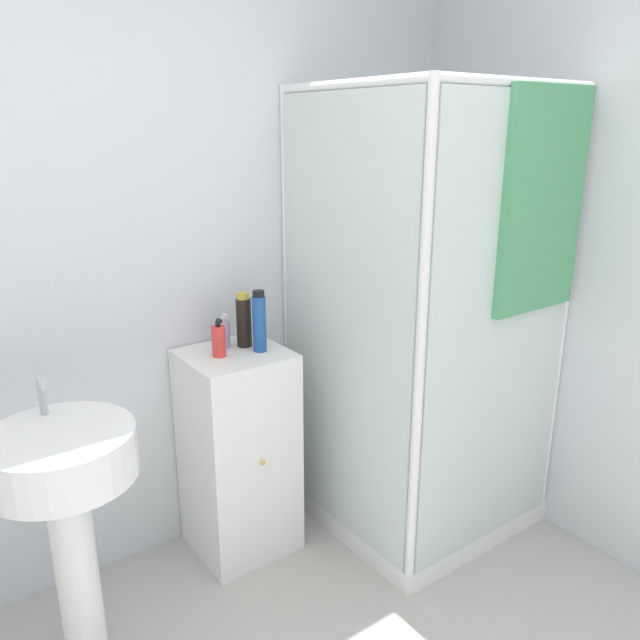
% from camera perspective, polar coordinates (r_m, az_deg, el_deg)
% --- Properties ---
extents(wall_back, '(6.40, 0.06, 2.50)m').
position_cam_1_polar(wall_back, '(2.42, -20.39, 4.71)').
color(wall_back, silver).
rests_on(wall_back, ground_plane).
extents(shower_enclosure, '(0.86, 0.89, 1.89)m').
position_cam_1_polar(shower_enclosure, '(2.78, 9.51, -8.12)').
color(shower_enclosure, white).
rests_on(shower_enclosure, ground_plane).
extents(vanity_cabinet, '(0.40, 0.40, 0.88)m').
position_cam_1_polar(vanity_cabinet, '(2.66, -7.45, -11.88)').
color(vanity_cabinet, white).
rests_on(vanity_cabinet, ground_plane).
extents(sink, '(0.45, 0.45, 0.99)m').
position_cam_1_polar(sink, '(2.13, -22.22, -14.30)').
color(sink, white).
rests_on(sink, ground_plane).
extents(soap_dispenser, '(0.05, 0.05, 0.15)m').
position_cam_1_polar(soap_dispenser, '(2.43, -9.25, -1.88)').
color(soap_dispenser, red).
rests_on(soap_dispenser, vanity_cabinet).
extents(shampoo_bottle_tall_black, '(0.06, 0.06, 0.22)m').
position_cam_1_polar(shampoo_bottle_tall_black, '(2.52, -6.98, -0.04)').
color(shampoo_bottle_tall_black, black).
rests_on(shampoo_bottle_tall_black, vanity_cabinet).
extents(shampoo_bottle_blue, '(0.05, 0.05, 0.25)m').
position_cam_1_polar(shampoo_bottle_blue, '(2.45, -5.57, -0.17)').
color(shampoo_bottle_blue, '#1E4C93').
rests_on(shampoo_bottle_blue, vanity_cabinet).
extents(lotion_bottle_white, '(0.05, 0.05, 0.14)m').
position_cam_1_polar(lotion_bottle_white, '(2.52, -8.76, -1.24)').
color(lotion_bottle_white, '#B299C6').
rests_on(lotion_bottle_white, vanity_cabinet).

